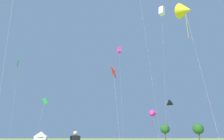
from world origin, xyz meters
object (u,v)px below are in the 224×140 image
at_px(festival_tent_left, 41,136).
at_px(kite_yellow_delta, 185,10).
at_px(kite_magenta_box, 119,50).
at_px(tree_distant_right, 198,129).
at_px(kite_green_box, 45,101).
at_px(kite_white_box, 162,11).
at_px(tree_distant_left, 165,129).
at_px(kite_black_delta, 169,104).
at_px(kite_magenta_delta, 152,114).
at_px(kite_green_diamond, 18,63).
at_px(kite_red_diamond, 114,72).

bearing_deg(festival_tent_left, kite_yellow_delta, -63.41).
relative_size(kite_magenta_box, festival_tent_left, 6.00).
bearing_deg(tree_distant_right, kite_green_box, -152.51).
bearing_deg(tree_distant_right, kite_white_box, -133.30).
xyz_separation_m(kite_green_box, festival_tent_left, (-5.48, 32.89, -6.79)).
height_order(kite_yellow_delta, tree_distant_left, kite_yellow_delta).
distance_m(kite_green_box, kite_black_delta, 36.90).
bearing_deg(kite_black_delta, festival_tent_left, 154.26).
bearing_deg(kite_yellow_delta, kite_black_delta, 70.41).
distance_m(kite_green_box, kite_white_box, 42.43).
height_order(kite_magenta_box, tree_distant_right, kite_magenta_box).
bearing_deg(festival_tent_left, tree_distant_right, -6.74).
bearing_deg(kite_magenta_delta, kite_green_diamond, 162.33).
distance_m(kite_green_box, kite_magenta_box, 31.15).
relative_size(kite_magenta_box, kite_black_delta, 2.38).
height_order(kite_red_diamond, kite_white_box, kite_white_box).
height_order(kite_black_delta, kite_white_box, kite_white_box).
xyz_separation_m(kite_green_diamond, festival_tent_left, (4.95, 20.35, -19.30)).
height_order(kite_green_diamond, tree_distant_left, kite_green_diamond).
bearing_deg(kite_yellow_delta, tree_distant_right, 58.77).
height_order(kite_green_box, kite_magenta_box, kite_magenta_box).
bearing_deg(kite_white_box, kite_green_diamond, 169.63).
bearing_deg(kite_green_box, kite_green_diamond, 129.73).
distance_m(kite_red_diamond, festival_tent_left, 49.01).
height_order(kite_red_diamond, kite_black_delta, kite_red_diamond).
bearing_deg(tree_distant_right, kite_green_diamond, -167.30).
distance_m(kite_red_diamond, kite_green_diamond, 34.55).
height_order(kite_yellow_delta, kite_green_diamond, kite_green_diamond).
bearing_deg(kite_yellow_delta, kite_white_box, 71.45).
bearing_deg(kite_magenta_box, tree_distant_left, 43.53).
height_order(kite_yellow_delta, festival_tent_left, kite_yellow_delta).
bearing_deg(kite_white_box, kite_black_delta, 67.36).
bearing_deg(kite_magenta_delta, tree_distant_left, 62.78).
height_order(kite_black_delta, festival_tent_left, kite_black_delta).
bearing_deg(tree_distant_left, kite_magenta_box, -136.47).
bearing_deg(kite_green_diamond, festival_tent_left, 76.34).
xyz_separation_m(kite_magenta_delta, kite_white_box, (6.38, 3.52, 31.13)).
bearing_deg(tree_distant_right, tree_distant_left, 128.73).
height_order(kite_yellow_delta, kite_red_diamond, kite_yellow_delta).
relative_size(kite_magenta_box, kite_green_diamond, 1.29).
relative_size(kite_magenta_delta, festival_tent_left, 1.53).
bearing_deg(kite_green_diamond, tree_distant_left, 24.62).
bearing_deg(kite_white_box, festival_tent_left, 142.27).
height_order(kite_magenta_delta, tree_distant_left, kite_magenta_delta).
xyz_separation_m(kite_yellow_delta, tree_distant_left, (20.53, 57.95, -14.38)).
relative_size(kite_green_box, kite_magenta_delta, 1.25).
xyz_separation_m(tree_distant_left, tree_distant_right, (8.32, -10.37, -0.28)).
bearing_deg(kite_green_diamond, kite_red_diamond, -45.86).
relative_size(kite_black_delta, kite_green_diamond, 0.54).
bearing_deg(kite_green_box, kite_white_box, 9.41).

